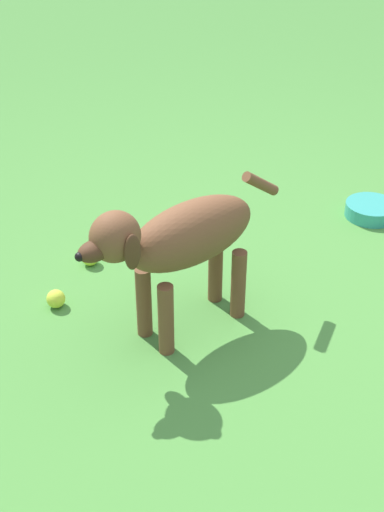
# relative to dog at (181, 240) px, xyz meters

# --- Properties ---
(ground) EXTENTS (14.00, 14.00, 0.00)m
(ground) POSITION_rel_dog_xyz_m (-0.10, -0.26, -0.35)
(ground) COLOR #478438
(dog) EXTENTS (0.28, 0.77, 0.53)m
(dog) POSITION_rel_dog_xyz_m (0.00, 0.00, 0.00)
(dog) COLOR brown
(dog) RESTS_ON ground
(tennis_ball_0) EXTENTS (0.07, 0.07, 0.07)m
(tennis_ball_0) POSITION_rel_dog_xyz_m (0.51, 0.13, -0.32)
(tennis_ball_0) COLOR #C2D737
(tennis_ball_0) RESTS_ON ground
(tennis_ball_2) EXTENTS (0.07, 0.07, 0.07)m
(tennis_ball_2) POSITION_rel_dog_xyz_m (0.32, 0.33, -0.32)
(tennis_ball_2) COLOR #C4D639
(tennis_ball_2) RESTS_ON ground
(water_bowl) EXTENTS (0.22, 0.22, 0.06)m
(water_bowl) POSITION_rel_dog_xyz_m (0.31, -1.07, -0.32)
(water_bowl) COLOR teal
(water_bowl) RESTS_ON ground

